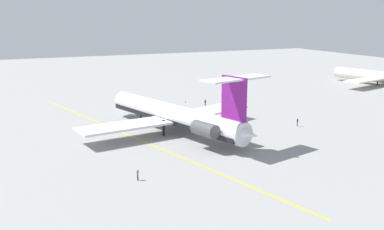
{
  "coord_description": "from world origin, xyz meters",
  "views": [
    {
      "loc": [
        74.78,
        -20.36,
        22.68
      ],
      "look_at": [
        -4.09,
        15.78,
        2.98
      ],
      "focal_mm": 41.98,
      "sensor_mm": 36.0,
      "label": 1
    }
  ],
  "objects_px": {
    "main_jetliner": "(177,116)",
    "safety_cone_nose": "(185,102)",
    "airliner_far_left": "(376,76)",
    "ground_crew_near_nose": "(297,121)",
    "ground_crew_near_tail": "(205,102)",
    "ground_crew_portside": "(138,173)"
  },
  "relations": [
    {
      "from": "main_jetliner",
      "to": "safety_cone_nose",
      "type": "distance_m",
      "value": 30.38
    },
    {
      "from": "main_jetliner",
      "to": "airliner_far_left",
      "type": "height_order",
      "value": "main_jetliner"
    },
    {
      "from": "airliner_far_left",
      "to": "safety_cone_nose",
      "type": "distance_m",
      "value": 67.9
    },
    {
      "from": "main_jetliner",
      "to": "ground_crew_near_tail",
      "type": "distance_m",
      "value": 26.57
    },
    {
      "from": "main_jetliner",
      "to": "safety_cone_nose",
      "type": "relative_size",
      "value": 78.14
    },
    {
      "from": "ground_crew_portside",
      "to": "safety_cone_nose",
      "type": "distance_m",
      "value": 55.79
    },
    {
      "from": "main_jetliner",
      "to": "ground_crew_near_nose",
      "type": "distance_m",
      "value": 25.25
    },
    {
      "from": "airliner_far_left",
      "to": "ground_crew_near_nose",
      "type": "xyz_separation_m",
      "value": [
        33.8,
        -56.91,
        -1.69
      ]
    },
    {
      "from": "ground_crew_near_nose",
      "to": "ground_crew_portside",
      "type": "height_order",
      "value": "ground_crew_near_nose"
    },
    {
      "from": "main_jetliner",
      "to": "safety_cone_nose",
      "type": "bearing_deg",
      "value": -41.45
    },
    {
      "from": "ground_crew_near_nose",
      "to": "safety_cone_nose",
      "type": "distance_m",
      "value": 34.1
    },
    {
      "from": "airliner_far_left",
      "to": "ground_crew_near_tail",
      "type": "relative_size",
      "value": 18.16
    },
    {
      "from": "airliner_far_left",
      "to": "main_jetliner",
      "type": "bearing_deg",
      "value": 94.91
    },
    {
      "from": "ground_crew_near_tail",
      "to": "safety_cone_nose",
      "type": "distance_m",
      "value": 6.76
    },
    {
      "from": "airliner_far_left",
      "to": "ground_crew_near_tail",
      "type": "distance_m",
      "value": 65.6
    },
    {
      "from": "ground_crew_near_tail",
      "to": "ground_crew_portside",
      "type": "xyz_separation_m",
      "value": [
        41.86,
        -31.13,
        -0.06
      ]
    },
    {
      "from": "ground_crew_portside",
      "to": "safety_cone_nose",
      "type": "relative_size",
      "value": 2.97
    },
    {
      "from": "main_jetliner",
      "to": "ground_crew_portside",
      "type": "height_order",
      "value": "main_jetliner"
    },
    {
      "from": "ground_crew_portside",
      "to": "safety_cone_nose",
      "type": "xyz_separation_m",
      "value": [
        -48.0,
        28.43,
        -0.76
      ]
    },
    {
      "from": "ground_crew_near_tail",
      "to": "safety_cone_nose",
      "type": "height_order",
      "value": "ground_crew_near_tail"
    },
    {
      "from": "ground_crew_near_nose",
      "to": "ground_crew_near_tail",
      "type": "height_order",
      "value": "ground_crew_near_nose"
    },
    {
      "from": "airliner_far_left",
      "to": "ground_crew_near_nose",
      "type": "bearing_deg",
      "value": 106.35
    }
  ]
}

